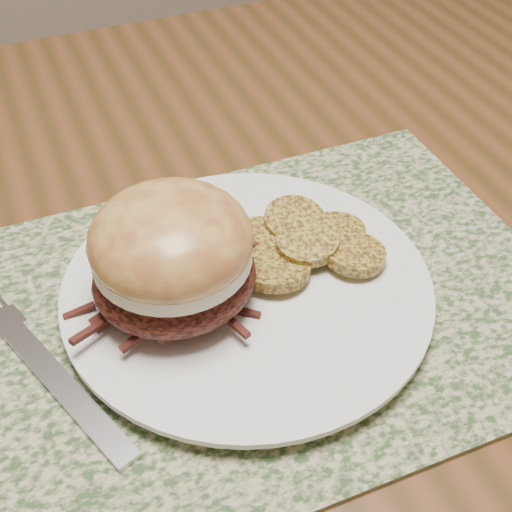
{
  "coord_description": "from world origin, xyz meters",
  "views": [
    {
      "loc": [
        -0.26,
        -0.4,
        1.14
      ],
      "look_at": [
        -0.12,
        -0.05,
        0.79
      ],
      "focal_mm": 50.0,
      "sensor_mm": 36.0,
      "label": 1
    }
  ],
  "objects_px": {
    "pork_sandwich": "(172,255)",
    "fork": "(42,363)",
    "dinner_plate": "(247,291)",
    "dining_table": "(351,283)"
  },
  "relations": [
    {
      "from": "pork_sandwich",
      "to": "fork",
      "type": "relative_size",
      "value": 0.64
    },
    {
      "from": "dinner_plate",
      "to": "pork_sandwich",
      "type": "distance_m",
      "value": 0.07
    },
    {
      "from": "fork",
      "to": "dinner_plate",
      "type": "bearing_deg",
      "value": -18.04
    },
    {
      "from": "pork_sandwich",
      "to": "fork",
      "type": "bearing_deg",
      "value": 179.23
    },
    {
      "from": "pork_sandwich",
      "to": "dining_table",
      "type": "bearing_deg",
      "value": 9.65
    },
    {
      "from": "dinner_plate",
      "to": "fork",
      "type": "bearing_deg",
      "value": -177.88
    },
    {
      "from": "dinner_plate",
      "to": "pork_sandwich",
      "type": "relative_size",
      "value": 2.02
    },
    {
      "from": "dining_table",
      "to": "fork",
      "type": "relative_size",
      "value": 7.48
    },
    {
      "from": "dinner_plate",
      "to": "fork",
      "type": "xyz_separation_m",
      "value": [
        -0.15,
        -0.01,
        -0.01
      ]
    },
    {
      "from": "dining_table",
      "to": "fork",
      "type": "height_order",
      "value": "fork"
    }
  ]
}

